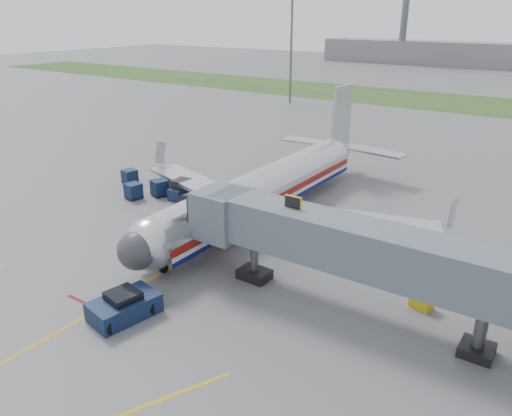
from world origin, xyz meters
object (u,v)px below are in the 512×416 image
Objects in this scene: airliner at (264,189)px; ramp_worker at (188,183)px; belt_loader at (236,208)px; baggage_tug at (181,190)px; pushback_tug at (124,306)px.

ramp_worker is at bearing 172.63° from airliner.
baggage_tug is at bearing 178.22° from belt_loader.
airliner is 7.90× the size of pushback_tug.
belt_loader is 8.56m from ramp_worker.
airliner reaches higher than pushback_tug.
belt_loader reaches higher than pushback_tug.
airliner reaches higher than baggage_tug.
baggage_tug is at bearing 122.92° from pushback_tug.
pushback_tug is (2.02, -18.75, -1.93)m from airliner.
pushback_tug is 1.08× the size of belt_loader.
baggage_tug is 1.95× the size of ramp_worker.
belt_loader reaches higher than ramp_worker.
ramp_worker is at bearing 163.38° from belt_loader.
pushback_tug is at bearing -93.62° from ramp_worker.
pushback_tug is 3.00× the size of ramp_worker.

